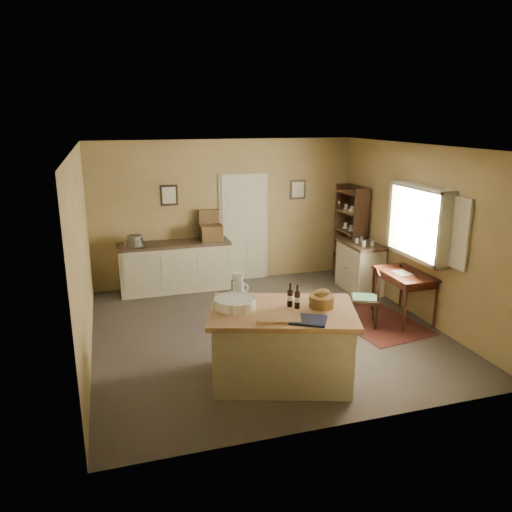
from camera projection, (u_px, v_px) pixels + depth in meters
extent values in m
plane|color=#4D433B|center=(266.00, 330.00, 7.49)|extent=(5.00, 5.00, 0.00)
cube|color=#998050|center=(225.00, 212.00, 9.43)|extent=(5.00, 0.10, 2.70)
cube|color=#998050|center=(346.00, 304.00, 4.82)|extent=(5.00, 0.10, 2.70)
cube|color=#998050|center=(82.00, 257.00, 6.43)|extent=(0.10, 5.00, 2.70)
cube|color=#998050|center=(418.00, 232.00, 7.83)|extent=(0.10, 5.00, 2.70)
plane|color=silver|center=(267.00, 147.00, 6.76)|extent=(5.00, 5.00, 0.00)
cube|color=beige|center=(244.00, 227.00, 9.58)|extent=(0.97, 0.06, 2.11)
cube|color=black|center=(169.00, 195.00, 9.02)|extent=(0.32, 0.02, 0.38)
cube|color=beige|center=(169.00, 195.00, 9.01)|extent=(0.24, 0.01, 0.30)
cube|color=black|center=(298.00, 190.00, 9.72)|extent=(0.32, 0.02, 0.38)
cube|color=beige|center=(298.00, 190.00, 9.71)|extent=(0.24, 0.01, 0.30)
cube|color=#C1B597|center=(416.00, 256.00, 7.70)|extent=(0.25, 1.32, 0.06)
cube|color=#C1B597|center=(423.00, 187.00, 7.41)|extent=(0.25, 1.32, 0.06)
cube|color=white|center=(426.00, 222.00, 7.59)|extent=(0.01, 1.20, 1.00)
cube|color=#C1B597|center=(460.00, 234.00, 6.82)|extent=(0.04, 0.35, 1.00)
cube|color=#C1B597|center=(395.00, 212.00, 8.33)|extent=(0.04, 0.35, 1.00)
cube|color=#C1B597|center=(282.00, 347.00, 6.00)|extent=(1.82, 1.44, 0.85)
cube|color=tan|center=(283.00, 312.00, 5.88)|extent=(1.97, 1.59, 0.06)
cylinder|color=white|center=(235.00, 303.00, 5.91)|extent=(0.50, 0.50, 0.11)
cube|color=tan|center=(278.00, 317.00, 5.61)|extent=(0.58, 0.48, 0.03)
cube|color=black|center=(308.00, 320.00, 5.53)|extent=(0.50, 0.47, 0.02)
cylinder|color=brown|center=(321.00, 301.00, 5.93)|extent=(0.30, 0.30, 0.14)
cylinder|color=black|center=(290.00, 295.00, 5.93)|extent=(0.07, 0.07, 0.29)
cylinder|color=black|center=(297.00, 297.00, 5.87)|extent=(0.07, 0.07, 0.29)
cube|color=#C1B597|center=(175.00, 268.00, 9.11)|extent=(1.97, 0.54, 0.85)
cube|color=#332319|center=(174.00, 244.00, 8.99)|extent=(2.01, 0.57, 0.05)
cube|color=#473219|center=(211.00, 233.00, 9.14)|extent=(0.39, 0.30, 0.28)
cylinder|color=#59544F|center=(134.00, 241.00, 8.77)|extent=(0.33, 0.33, 0.18)
cube|color=#4A1A17|center=(376.00, 321.00, 7.80)|extent=(1.31, 1.74, 0.01)
cube|color=#33130C|center=(405.00, 274.00, 7.72)|extent=(0.61, 1.00, 0.03)
cube|color=#33130C|center=(405.00, 278.00, 7.74)|extent=(0.55, 0.94, 0.10)
cube|color=silver|center=(402.00, 273.00, 7.70)|extent=(0.22, 0.30, 0.01)
cylinder|color=black|center=(401.00, 266.00, 8.00)|extent=(0.05, 0.05, 0.05)
cylinder|color=#33130C|center=(405.00, 309.00, 7.33)|extent=(0.04, 0.04, 0.72)
cylinder|color=#33130C|center=(435.00, 306.00, 7.48)|extent=(0.04, 0.04, 0.72)
cylinder|color=#33130C|center=(373.00, 289.00, 8.18)|extent=(0.04, 0.04, 0.72)
cylinder|color=#33130C|center=(401.00, 286.00, 8.33)|extent=(0.04, 0.04, 0.72)
cube|color=#C1B597|center=(360.00, 268.00, 9.12)|extent=(0.51, 0.94, 0.85)
cube|color=#332319|center=(361.00, 244.00, 8.99)|extent=(0.54, 0.98, 0.05)
cylinder|color=silver|center=(364.00, 242.00, 8.84)|extent=(0.22, 0.22, 0.09)
cube|color=#311D13|center=(360.00, 238.00, 9.23)|extent=(0.31, 0.04, 1.84)
cube|color=#311D13|center=(341.00, 229.00, 9.95)|extent=(0.31, 0.04, 1.84)
cube|color=#311D13|center=(357.00, 233.00, 9.63)|extent=(0.02, 0.83, 1.84)
cube|color=#311D13|center=(348.00, 277.00, 9.83)|extent=(0.31, 0.79, 0.03)
cube|color=#311D13|center=(349.00, 254.00, 9.70)|extent=(0.31, 0.79, 0.03)
cube|color=#311D13|center=(351.00, 231.00, 9.58)|extent=(0.31, 0.79, 0.03)
cube|color=#311D13|center=(352.00, 213.00, 9.48)|extent=(0.31, 0.79, 0.03)
cube|color=#311D13|center=(353.00, 193.00, 9.38)|extent=(0.31, 0.79, 0.03)
cylinder|color=white|center=(351.00, 228.00, 9.56)|extent=(0.12, 0.12, 0.11)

